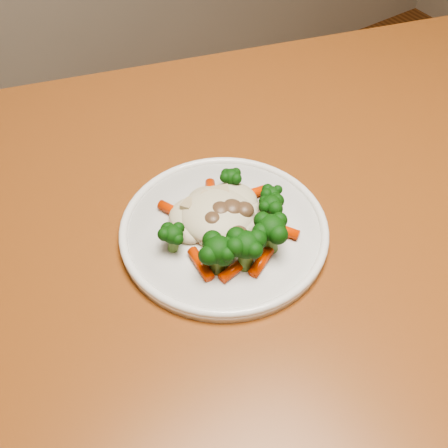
# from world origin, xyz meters

# --- Properties ---
(dining_table) EXTENTS (1.48, 1.19, 0.75)m
(dining_table) POSITION_xyz_m (-0.26, 0.23, 0.66)
(dining_table) COLOR brown
(dining_table) RESTS_ON ground
(plate) EXTENTS (0.24, 0.24, 0.01)m
(plate) POSITION_xyz_m (-0.35, 0.30, 0.76)
(plate) COLOR white
(plate) RESTS_ON dining_table
(meal) EXTENTS (0.17, 0.16, 0.05)m
(meal) POSITION_xyz_m (-0.35, 0.29, 0.78)
(meal) COLOR beige
(meal) RESTS_ON plate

